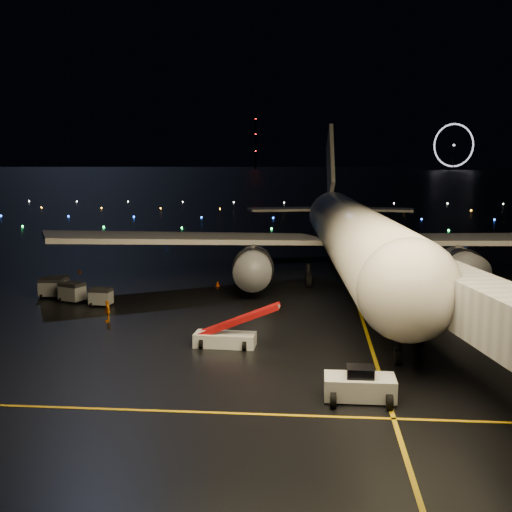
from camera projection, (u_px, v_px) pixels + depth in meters
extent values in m
plane|color=black|center=(297.00, 184.00, 339.20)|extent=(2000.00, 2000.00, 0.00)
cube|color=#E1AF0D|center=(359.00, 307.00, 57.49)|extent=(0.25, 80.00, 0.02)
cube|color=#E1AF0D|center=(72.00, 408.00, 34.31)|extent=(60.00, 0.25, 0.02)
cube|color=silver|center=(360.00, 383.00, 35.44)|extent=(3.92, 2.07, 1.86)
imported|color=orange|center=(107.00, 311.00, 52.31)|extent=(0.85, 1.13, 1.78)
cone|color=#FB4700|center=(272.00, 306.00, 56.94)|extent=(0.51, 0.51, 0.48)
cone|color=#FB4700|center=(243.00, 283.00, 67.27)|extent=(0.59, 0.59, 0.55)
cone|color=#FB4700|center=(218.00, 284.00, 66.97)|extent=(0.57, 0.57, 0.52)
cone|color=#FB4700|center=(80.00, 271.00, 74.76)|extent=(0.41, 0.41, 0.45)
cylinder|color=black|center=(256.00, 143.00, 772.81)|extent=(1.80, 1.80, 64.00)
cube|color=gray|center=(72.00, 292.00, 59.50)|extent=(2.56, 2.21, 1.82)
cube|color=gray|center=(101.00, 297.00, 57.94)|extent=(2.02, 1.50, 1.62)
cube|color=gray|center=(59.00, 286.00, 62.67)|extent=(2.54, 2.15, 1.83)
cube|color=gray|center=(52.00, 288.00, 61.43)|extent=(2.27, 1.64, 1.88)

